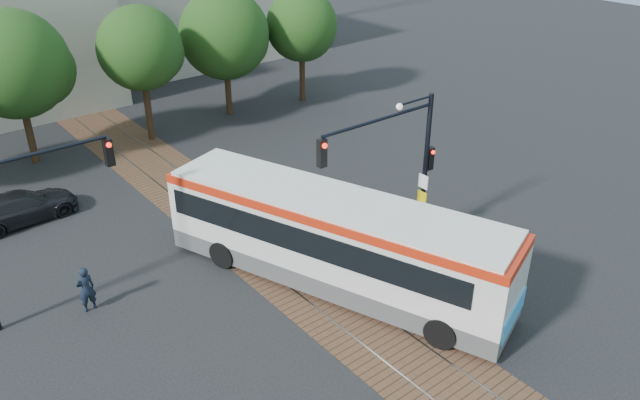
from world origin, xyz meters
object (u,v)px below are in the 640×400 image
(traffic_island, at_px, (416,238))
(officer, at_px, (86,289))
(signal_pole_left, at_px, (8,215))
(city_bus, at_px, (333,237))
(signal_pole_main, at_px, (404,155))
(parked_car, at_px, (21,207))

(traffic_island, height_order, officer, officer)
(signal_pole_left, bearing_deg, traffic_island, -20.36)
(city_bus, xyz_separation_m, signal_pole_main, (3.20, -0.10, 2.25))
(traffic_island, bearing_deg, city_bus, 177.40)
(traffic_island, xyz_separation_m, officer, (-11.62, 4.09, 0.51))
(city_bus, distance_m, signal_pole_main, 3.91)
(city_bus, relative_size, officer, 7.67)
(city_bus, distance_m, traffic_island, 4.45)
(traffic_island, xyz_separation_m, parked_car, (-11.59, 11.78, 0.34))
(city_bus, xyz_separation_m, signal_pole_left, (-9.03, 4.71, 1.96))
(signal_pole_main, bearing_deg, city_bus, 178.23)
(city_bus, relative_size, signal_pole_left, 2.15)
(signal_pole_main, bearing_deg, parked_car, 132.28)
(traffic_island, distance_m, parked_car, 16.52)
(signal_pole_left, bearing_deg, signal_pole_main, -21.45)
(traffic_island, bearing_deg, signal_pole_left, 159.64)
(signal_pole_main, relative_size, signal_pole_left, 1.00)
(city_bus, distance_m, parked_car, 13.82)
(city_bus, distance_m, officer, 8.49)
(parked_car, bearing_deg, city_bus, -151.22)
(signal_pole_main, bearing_deg, signal_pole_left, 158.55)
(city_bus, relative_size, signal_pole_main, 2.15)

